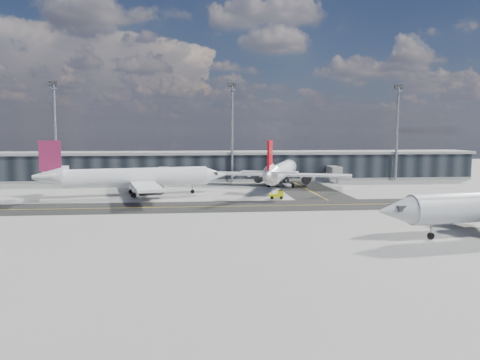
{
  "coord_description": "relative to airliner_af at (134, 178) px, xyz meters",
  "views": [
    {
      "loc": [
        -10.82,
        -88.66,
        15.15
      ],
      "look_at": [
        -1.63,
        7.01,
        5.0
      ],
      "focal_mm": 35.0,
      "sensor_mm": 36.0,
      "label": 1
    }
  ],
  "objects": [
    {
      "name": "terminal_concourse",
      "position": [
        25.1,
        33.75,
        -0.21
      ],
      "size": [
        152.0,
        19.8,
        8.8
      ],
      "color": "black",
      "rests_on": "ground"
    },
    {
      "name": "airliner_af",
      "position": [
        0.0,
        0.0,
        0.0
      ],
      "size": [
        43.72,
        37.53,
        13.02
      ],
      "rotation": [
        0.0,
        0.0,
        -1.36
      ],
      "color": "white",
      "rests_on": "ground"
    },
    {
      "name": "airliner_redtail",
      "position": [
        37.27,
        13.6,
        -0.02
      ],
      "size": [
        36.78,
        42.6,
        12.96
      ],
      "rotation": [
        0.0,
        0.0,
        -0.33
      ],
      "color": "white",
      "rests_on": "ground"
    },
    {
      "name": "floodlight_masts",
      "position": [
        25.06,
        26.81,
        11.3
      ],
      "size": [
        102.5,
        0.7,
        28.9
      ],
      "color": "gray",
      "rests_on": "ground"
    },
    {
      "name": "ground",
      "position": [
        25.06,
        -21.19,
        -4.3
      ],
      "size": [
        300.0,
        300.0,
        0.0
      ],
      "primitive_type": "plane",
      "color": "gray",
      "rests_on": "ground"
    },
    {
      "name": "baggage_tug",
      "position": [
        32.48,
        -7.98,
        -3.33
      ],
      "size": [
        3.22,
        1.87,
        1.93
      ],
      "rotation": [
        0.0,
        0.0,
        -1.67
      ],
      "color": "#E0E80C",
      "rests_on": "ground"
    },
    {
      "name": "taxiway_lanes",
      "position": [
        28.97,
        -10.45,
        -4.29
      ],
      "size": [
        180.0,
        63.0,
        0.03
      ],
      "color": "black",
      "rests_on": "ground"
    },
    {
      "name": "service_van",
      "position": [
        37.99,
        14.12,
        -3.49
      ],
      "size": [
        5.13,
        6.41,
        1.62
      ],
      "primitive_type": "imported",
      "rotation": [
        0.0,
        0.0,
        0.49
      ],
      "color": "white",
      "rests_on": "ground"
    }
  ]
}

